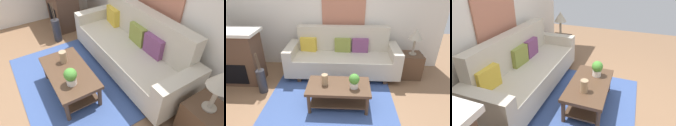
% 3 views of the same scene
% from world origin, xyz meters
% --- Properties ---
extents(ground_plane, '(9.09, 9.09, 0.00)m').
position_xyz_m(ground_plane, '(0.00, 0.00, 0.00)').
color(ground_plane, '#8C6647').
extents(wall_back, '(5.09, 0.10, 2.70)m').
position_xyz_m(wall_back, '(0.00, 1.99, 1.35)').
color(wall_back, silver).
rests_on(wall_back, ground_plane).
extents(area_rug, '(2.37, 1.81, 0.01)m').
position_xyz_m(area_rug, '(0.00, 0.50, 0.01)').
color(area_rug, '#3D5693').
rests_on(area_rug, ground_plane).
extents(couch, '(2.47, 0.84, 1.08)m').
position_xyz_m(couch, '(0.19, 1.46, 0.43)').
color(couch, beige).
rests_on(couch, ground_plane).
extents(throw_pillow_mustard, '(0.37, 0.17, 0.32)m').
position_xyz_m(throw_pillow_mustard, '(-0.59, 1.58, 0.68)').
color(throw_pillow_mustard, gold).
rests_on(throw_pillow_mustard, couch).
extents(throw_pillow_olive, '(0.37, 0.14, 0.32)m').
position_xyz_m(throw_pillow_olive, '(0.19, 1.58, 0.68)').
color(throw_pillow_olive, olive).
rests_on(throw_pillow_olive, couch).
extents(throw_pillow_plum, '(0.36, 0.12, 0.32)m').
position_xyz_m(throw_pillow_plum, '(0.58, 1.58, 0.68)').
color(throw_pillow_plum, '#7A4270').
rests_on(throw_pillow_plum, couch).
extents(coffee_table, '(1.10, 0.60, 0.43)m').
position_xyz_m(coffee_table, '(0.16, 0.33, 0.31)').
color(coffee_table, '#513826').
rests_on(coffee_table, ground_plane).
extents(tabletop_vase, '(0.11, 0.11, 0.19)m').
position_xyz_m(tabletop_vase, '(-0.09, 0.36, 0.53)').
color(tabletop_vase, tan).
rests_on(tabletop_vase, coffee_table).
extents(potted_plant_tabletop, '(0.18, 0.18, 0.26)m').
position_xyz_m(potted_plant_tabletop, '(0.42, 0.28, 0.57)').
color(potted_plant_tabletop, white).
rests_on(potted_plant_tabletop, coffee_table).
extents(side_table, '(0.44, 0.44, 0.56)m').
position_xyz_m(side_table, '(1.73, 1.43, 0.28)').
color(side_table, '#513826').
rests_on(side_table, ground_plane).
extents(table_lamp, '(0.28, 0.28, 0.57)m').
position_xyz_m(table_lamp, '(1.73, 1.43, 0.99)').
color(table_lamp, gray).
rests_on(table_lamp, side_table).
extents(framed_painting, '(0.98, 0.03, 0.95)m').
position_xyz_m(framed_painting, '(0.19, 1.92, 1.47)').
color(framed_painting, '#B77056').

